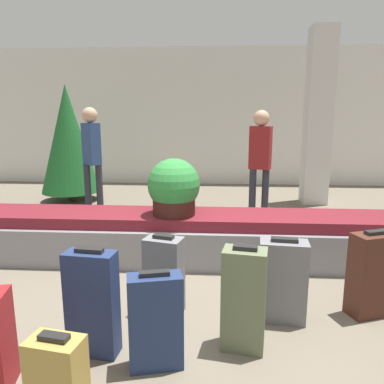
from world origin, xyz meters
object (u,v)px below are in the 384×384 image
suitcase_0 (244,299)px  traveler_1 (92,151)px  suitcase_1 (58,381)px  decorated_tree (68,139)px  potted_plant_0 (174,188)px  traveler_0 (260,155)px  suitcase_5 (282,281)px  suitcase_7 (373,274)px  suitcase_8 (92,303)px  pillar (318,118)px  suitcase_2 (164,275)px  suitcase_3 (156,321)px

suitcase_0 → traveler_1: (-2.25, 3.56, 0.70)m
suitcase_1 → traveler_1: (-1.21, 4.31, 0.82)m
suitcase_0 → decorated_tree: (-3.05, 4.59, 0.82)m
suitcase_0 → traveler_1: size_ratio=0.44×
suitcase_1 → potted_plant_0: (0.37, 2.36, 0.60)m
traveler_0 → decorated_tree: 3.72m
decorated_tree → suitcase_5: bearing=-51.0°
suitcase_5 → suitcase_7: 0.78m
suitcase_7 → suitcase_8: suitcase_8 is taller
suitcase_1 → potted_plant_0: size_ratio=0.83×
suitcase_0 → suitcase_8: 1.06m
suitcase_1 → suitcase_8: bearing=100.3°
pillar → suitcase_8: size_ratio=4.09×
suitcase_8 → decorated_tree: bearing=119.1°
pillar → suitcase_2: (-2.29, -4.24, -1.27)m
traveler_0 → traveler_1: 2.73m
suitcase_7 → suitcase_8: size_ratio=0.94×
suitcase_0 → decorated_tree: bearing=133.2°
pillar → decorated_tree: size_ratio=1.44×
suitcase_3 → potted_plant_0: size_ratio=1.06×
suitcase_7 → traveler_1: (-3.36, 3.01, 0.72)m
pillar → suitcase_0: 5.13m
traveler_1 → suitcase_2: bearing=-19.4°
suitcase_1 → decorated_tree: size_ratio=0.24×
suitcase_5 → traveler_0: bearing=93.6°
pillar → suitcase_1: (-2.70, -5.45, -1.35)m
pillar → potted_plant_0: (-2.33, -3.09, -0.75)m
suitcase_2 → suitcase_3: suitcase_2 is taller
suitcase_0 → suitcase_2: 0.79m
traveler_1 → decorated_tree: size_ratio=0.80×
pillar → decorated_tree: (-4.70, -0.11, -0.40)m
suitcase_2 → suitcase_1: bearing=-93.8°
potted_plant_0 → suitcase_2: bearing=-87.9°
suitcase_2 → suitcase_5: size_ratio=0.98×
decorated_tree → suitcase_2: bearing=-59.7°
suitcase_0 → potted_plant_0: (-0.68, 1.61, 0.48)m
suitcase_3 → potted_plant_0: 1.94m
suitcase_8 → potted_plant_0: 1.85m
suitcase_1 → suitcase_3: bearing=57.5°
suitcase_5 → decorated_tree: (-3.39, 4.18, 0.86)m
pillar → suitcase_0: bearing=-109.4°
suitcase_7 → potted_plant_0: (-1.79, 1.07, 0.50)m
traveler_0 → suitcase_7: bearing=124.4°
pillar → suitcase_1: size_ratio=6.01×
suitcase_2 → suitcase_3: bearing=-71.7°
suitcase_7 → decorated_tree: size_ratio=0.33×
pillar → suitcase_7: size_ratio=4.34×
pillar → suitcase_5: (-1.31, -4.30, -1.26)m
traveler_0 → pillar: bearing=-110.3°
potted_plant_0 → traveler_0: (1.15, 1.77, 0.19)m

